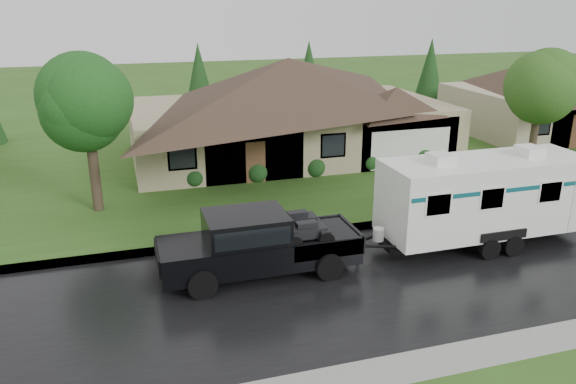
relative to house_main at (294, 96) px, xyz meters
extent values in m
plane|color=#31541A|center=(-2.29, -13.84, -3.59)|extent=(140.00, 140.00, 0.00)
cube|color=black|center=(-2.29, -15.84, -3.59)|extent=(140.00, 8.00, 0.01)
cube|color=gray|center=(-2.29, -11.59, -3.52)|extent=(140.00, 0.50, 0.15)
cube|color=#31541A|center=(-2.29, 1.16, -3.52)|extent=(140.00, 26.00, 0.15)
cube|color=#9C8E6A|center=(-0.29, 0.16, -1.94)|extent=(18.00, 10.00, 3.00)
pyramid|color=#3B2920|center=(-0.29, 0.16, 2.16)|extent=(19.44, 10.80, 2.60)
cube|color=#9C8E6A|center=(5.11, -2.84, -2.09)|extent=(5.76, 4.00, 2.70)
cube|color=tan|center=(19.71, 0.66, -1.94)|extent=(14.00, 9.00, 3.00)
pyramid|color=#3B2920|center=(19.71, 0.66, 1.86)|extent=(15.12, 9.72, 2.30)
cylinder|color=#382B1E|center=(-11.08, -6.60, -1.98)|extent=(0.44, 0.44, 2.92)
sphere|color=#215D1E|center=(-11.08, -6.60, 1.22)|extent=(4.03, 4.03, 4.03)
cylinder|color=#382B1E|center=(12.10, -5.96, -2.07)|extent=(0.42, 0.42, 2.74)
sphere|color=#376821|center=(12.10, -5.96, 0.93)|extent=(3.79, 3.79, 3.79)
sphere|color=#143814|center=(-6.59, -4.54, -2.94)|extent=(1.00, 1.00, 1.00)
sphere|color=#143814|center=(-3.44, -4.54, -2.94)|extent=(1.00, 1.00, 1.00)
sphere|color=#143814|center=(-0.29, -4.54, -2.94)|extent=(1.00, 1.00, 1.00)
sphere|color=#143814|center=(2.86, -4.54, -2.94)|extent=(1.00, 1.00, 1.00)
sphere|color=#143814|center=(6.01, -4.54, -2.94)|extent=(1.00, 1.00, 1.00)
cube|color=black|center=(-5.74, -14.28, -2.72)|extent=(6.68, 2.23, 0.96)
cube|color=black|center=(-8.19, -14.28, -2.42)|extent=(1.78, 2.17, 0.39)
cube|color=black|center=(-6.18, -14.28, -1.87)|extent=(2.67, 2.09, 1.00)
cube|color=black|center=(-6.18, -14.28, -1.81)|extent=(2.45, 2.14, 0.61)
cube|color=black|center=(-3.62, -14.28, -2.50)|extent=(2.45, 2.11, 0.07)
cylinder|color=black|center=(-7.85, -15.37, -3.12)|extent=(0.93, 0.36, 0.93)
cylinder|color=black|center=(-7.85, -13.19, -3.12)|extent=(0.93, 0.36, 0.93)
cylinder|color=black|center=(-3.62, -15.37, -3.12)|extent=(0.93, 0.36, 0.93)
cylinder|color=black|center=(-3.62, -13.19, -3.12)|extent=(0.93, 0.36, 0.93)
cube|color=white|center=(2.96, -14.28, -1.62)|extent=(7.79, 2.67, 2.73)
cube|color=black|center=(2.96, -14.28, -3.15)|extent=(8.24, 1.34, 0.16)
cube|color=#0C4B57|center=(2.96, -14.28, -1.02)|extent=(7.63, 2.69, 0.16)
cube|color=white|center=(0.96, -14.28, -0.07)|extent=(0.78, 0.89, 0.36)
cube|color=white|center=(4.74, -14.28, -0.07)|extent=(0.78, 0.89, 0.36)
cylinder|color=black|center=(2.46, -15.60, -3.20)|extent=(0.78, 0.27, 0.78)
cylinder|color=black|center=(2.46, -12.97, -3.20)|extent=(0.78, 0.27, 0.78)
cylinder|color=black|center=(3.46, -15.60, -3.20)|extent=(0.78, 0.27, 0.78)
cylinder|color=black|center=(3.46, -12.97, -3.20)|extent=(0.78, 0.27, 0.78)
camera|label=1|loc=(-9.85, -31.10, 5.29)|focal=35.00mm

